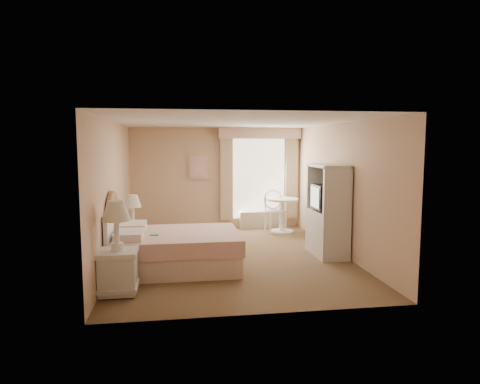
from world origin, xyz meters
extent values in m
cube|color=brown|center=(0.00, 0.00, 0.00)|extent=(4.20, 5.50, 0.01)
cube|color=silver|center=(0.00, 0.00, 2.50)|extent=(4.20, 5.50, 0.01)
cube|color=#D0AB8B|center=(0.00, 2.75, 1.25)|extent=(4.20, 0.01, 2.50)
cube|color=#D0AB8B|center=(0.00, -2.75, 1.25)|extent=(4.20, 0.01, 2.50)
cube|color=#D0AB8B|center=(-2.10, 0.00, 1.25)|extent=(0.01, 5.50, 2.50)
cube|color=#D0AB8B|center=(2.10, 0.00, 1.25)|extent=(0.01, 5.50, 2.50)
cube|color=white|center=(1.05, 2.72, 1.25)|extent=(1.30, 0.02, 2.00)
cube|color=tan|center=(0.22, 2.67, 1.25)|extent=(0.30, 0.08, 2.05)
cube|color=tan|center=(1.88, 2.67, 1.25)|extent=(0.30, 0.08, 2.05)
cube|color=tan|center=(1.05, 2.63, 2.37)|extent=(2.05, 0.20, 0.28)
cube|color=beige|center=(1.05, 2.63, 0.21)|extent=(1.00, 0.22, 0.42)
cube|color=tan|center=(-0.45, 2.72, 1.55)|extent=(0.52, 0.03, 0.62)
cube|color=beige|center=(-0.45, 2.70, 1.55)|extent=(0.42, 0.02, 0.52)
cube|color=tan|center=(-1.00, -0.59, 0.17)|extent=(2.01, 1.53, 0.34)
cube|color=beige|center=(-1.00, -0.59, 0.48)|extent=(2.07, 1.59, 0.27)
cube|color=beige|center=(-1.76, -0.96, 0.67)|extent=(0.43, 0.59, 0.13)
cube|color=beige|center=(-1.76, -0.23, 0.67)|extent=(0.43, 0.59, 0.13)
cube|color=#238244|center=(-1.38, -0.74, 0.62)|extent=(0.14, 0.10, 0.01)
cube|color=white|center=(-2.05, -0.59, 0.53)|extent=(0.06, 1.63, 1.05)
cylinder|color=#997051|center=(-2.05, -0.59, 0.62)|extent=(0.05, 1.44, 1.44)
cube|color=silver|center=(-1.84, -1.74, 0.29)|extent=(0.50, 0.50, 0.54)
cube|color=silver|center=(-1.84, -1.74, 0.59)|extent=(0.54, 0.54, 0.06)
cube|color=silver|center=(-1.84, -1.74, 0.11)|extent=(0.54, 0.54, 0.05)
cylinder|color=white|center=(-1.84, -1.74, 0.68)|extent=(0.17, 0.17, 0.11)
cylinder|color=white|center=(-1.84, -1.74, 0.90)|extent=(0.08, 0.08, 0.43)
cone|color=silver|center=(-1.84, -1.74, 1.19)|extent=(0.39, 0.39, 0.28)
cube|color=silver|center=(-1.84, 0.57, 0.25)|extent=(0.43, 0.43, 0.46)
cube|color=silver|center=(-1.84, 0.57, 0.51)|extent=(0.46, 0.46, 0.06)
cube|color=silver|center=(-1.84, 0.57, 0.09)|extent=(0.46, 0.46, 0.05)
cylinder|color=white|center=(-1.84, 0.57, 0.58)|extent=(0.15, 0.15, 0.09)
cylinder|color=white|center=(-1.84, 0.57, 0.77)|extent=(0.06, 0.06, 0.37)
cone|color=silver|center=(-1.84, 0.57, 1.02)|extent=(0.33, 0.33, 0.24)
cylinder|color=white|center=(1.49, 2.07, 0.02)|extent=(0.57, 0.57, 0.03)
cylinder|color=white|center=(1.49, 2.07, 0.41)|extent=(0.09, 0.09, 0.77)
cylinder|color=silver|center=(1.49, 2.07, 0.79)|extent=(0.77, 0.77, 0.04)
cylinder|color=white|center=(1.16, 1.82, 0.25)|extent=(0.04, 0.04, 0.50)
cylinder|color=white|center=(1.53, 1.87, 0.25)|extent=(0.04, 0.04, 0.50)
cylinder|color=white|center=(1.11, 2.19, 0.25)|extent=(0.04, 0.04, 0.50)
cylinder|color=white|center=(1.48, 2.24, 0.25)|extent=(0.04, 0.04, 0.50)
cylinder|color=silver|center=(1.32, 2.03, 0.51)|extent=(0.55, 0.55, 0.04)
torus|color=white|center=(1.30, 2.19, 0.77)|extent=(0.49, 0.18, 0.47)
cylinder|color=white|center=(1.11, 2.19, 0.72)|extent=(0.04, 0.04, 0.44)
cylinder|color=white|center=(1.48, 2.24, 0.72)|extent=(0.04, 0.04, 0.44)
cube|color=silver|center=(1.81, -0.14, 0.43)|extent=(0.52, 1.04, 0.85)
cube|color=silver|center=(1.81, -0.62, 1.28)|extent=(0.52, 0.08, 0.85)
cube|color=silver|center=(1.81, 0.34, 1.28)|extent=(0.52, 0.08, 0.85)
cube|color=silver|center=(1.81, -0.14, 1.70)|extent=(0.52, 1.04, 0.06)
cube|color=silver|center=(2.05, -0.14, 1.28)|extent=(0.04, 1.04, 0.85)
cube|color=black|center=(1.79, -0.14, 1.11)|extent=(0.45, 0.57, 0.45)
cube|color=black|center=(1.56, -0.14, 1.11)|extent=(0.02, 0.47, 0.38)
camera|label=1|loc=(-1.02, -7.76, 2.11)|focal=32.00mm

